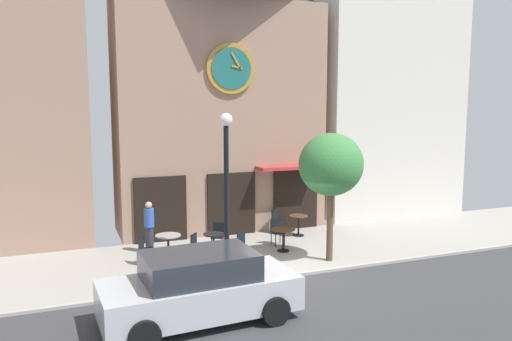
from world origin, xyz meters
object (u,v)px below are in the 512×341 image
Objects in this scene: street_lamp at (226,194)px; cafe_table_near_door at (299,222)px; cafe_chair_corner at (277,219)px; pedestrian_blue at (149,226)px; cafe_chair_by_entrance at (218,234)px; parked_car_silver at (200,287)px; cafe_chair_curbside at (277,230)px; cafe_chair_left_end at (191,245)px; cafe_table_rightmost at (214,241)px; cafe_table_center_left at (168,241)px; cafe_table_near_curb at (283,235)px; cafe_chair_facing_wall at (239,244)px; cafe_chair_near_tree at (144,247)px; street_tree at (331,165)px.

street_lamp is 5.19m from cafe_table_near_door.
pedestrian_blue reaches higher than cafe_chair_corner.
cafe_chair_by_entrance is 0.21× the size of parked_car_silver.
pedestrian_blue is at bearing 167.61° from cafe_chair_by_entrance.
cafe_chair_corner is 0.21× the size of parked_car_silver.
cafe_chair_curbside is (2.54, 2.31, -1.77)m from street_lamp.
cafe_chair_curbside is 3.32m from cafe_chair_left_end.
cafe_chair_left_end is at bearing -159.68° from cafe_table_rightmost.
street_lamp is at bearing -59.17° from cafe_table_center_left.
cafe_chair_corner and cafe_chair_left_end have the same top height.
cafe_chair_facing_wall is at bearing -167.07° from cafe_table_near_curb.
pedestrian_blue is (-1.80, 1.21, 0.35)m from cafe_table_rightmost.
street_lamp is 2.97m from cafe_table_center_left.
cafe_chair_facing_wall is (2.75, -0.67, 0.00)m from cafe_chair_near_tree.
cafe_table_rightmost is 1.00× the size of cafe_table_near_door.
cafe_chair_by_entrance reaches higher than cafe_table_near_curb.
parked_car_silver reaches higher than cafe_table_near_door.
street_tree is 2.93m from cafe_table_near_curb.
cafe_chair_corner is 1.00× the size of cafe_chair_by_entrance.
street_lamp is 5.22m from cafe_chair_corner.
parked_car_silver is at bearing -93.11° from cafe_table_center_left.
cafe_chair_left_end is at bearing -159.88° from cafe_table_near_door.
cafe_chair_curbside is at bearing 81.77° from cafe_table_near_curb.
cafe_chair_corner is at bearing 53.75° from parked_car_silver.
cafe_chair_near_tree is at bearing 138.01° from street_lamp.
cafe_table_near_curb is at bearing 46.63° from parked_car_silver.
cafe_chair_by_entrance is at bearing 41.19° from cafe_chair_left_end.
cafe_table_center_left is at bearing -168.33° from cafe_table_near_door.
cafe_chair_corner is (-0.58, 0.64, 0.01)m from cafe_table_near_door.
street_lamp is 2.23m from cafe_chair_facing_wall.
parked_car_silver is (-1.49, -2.63, -1.54)m from street_lamp.
cafe_chair_curbside is at bearing -146.98° from cafe_table_near_door.
cafe_chair_by_entrance is at bearing 15.58° from cafe_chair_near_tree.
cafe_table_near_curb is 0.86× the size of cafe_chair_by_entrance.
street_lamp is 3.71m from pedestrian_blue.
street_tree is 5.22× the size of cafe_table_rightmost.
street_lamp is 6.04× the size of cafe_table_rightmost.
street_lamp is 5.04× the size of cafe_chair_near_tree.
cafe_table_center_left is 1.80m from cafe_chair_by_entrance.
cafe_chair_corner is (5.19, 1.93, 0.00)m from cafe_chair_near_tree.
cafe_chair_corner is (3.18, 3.74, -1.77)m from street_lamp.
cafe_chair_facing_wall is 4.38m from parked_car_silver.
parked_car_silver is at bearing -83.33° from cafe_chair_near_tree.
parked_car_silver is at bearing -120.70° from cafe_chair_facing_wall.
cafe_chair_left_end is at bearing 161.36° from street_tree.
cafe_chair_corner reaches higher than cafe_table_near_curb.
pedestrian_blue is (0.35, 1.18, 0.33)m from cafe_chair_near_tree.
cafe_chair_curbside is at bearing -5.61° from cafe_chair_by_entrance.
street_lamp reaches higher than cafe_chair_near_tree.
cafe_table_rightmost is at bearing 173.73° from cafe_table_near_curb.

